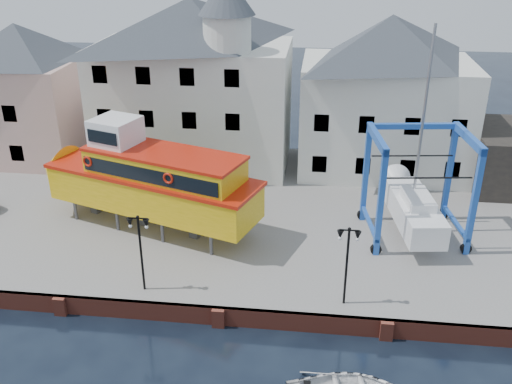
# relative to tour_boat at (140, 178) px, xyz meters

# --- Properties ---
(ground) EXTENTS (140.00, 140.00, 0.00)m
(ground) POSITION_rel_tour_boat_xyz_m (6.06, -7.92, -4.11)
(ground) COLOR black
(ground) RESTS_ON ground
(hardstanding) EXTENTS (44.00, 22.00, 1.00)m
(hardstanding) POSITION_rel_tour_boat_xyz_m (6.06, 3.08, -3.61)
(hardstanding) COLOR slate
(hardstanding) RESTS_ON ground
(quay_wall) EXTENTS (44.00, 0.47, 1.00)m
(quay_wall) POSITION_rel_tour_boat_xyz_m (6.06, -7.81, -3.61)
(quay_wall) COLOR brown
(quay_wall) RESTS_ON ground
(building_pink) EXTENTS (8.00, 7.00, 10.30)m
(building_pink) POSITION_rel_tour_boat_xyz_m (-11.94, 10.08, 2.04)
(building_pink) COLOR #C59F90
(building_pink) RESTS_ON hardstanding
(building_white_main) EXTENTS (14.00, 8.30, 14.00)m
(building_white_main) POSITION_rel_tour_boat_xyz_m (1.19, 10.48, 3.24)
(building_white_main) COLOR silver
(building_white_main) RESTS_ON hardstanding
(building_white_right) EXTENTS (12.00, 8.00, 11.20)m
(building_white_right) POSITION_rel_tour_boat_xyz_m (15.06, 11.08, 2.49)
(building_white_right) COLOR silver
(building_white_right) RESTS_ON hardstanding
(lamp_post_left) EXTENTS (1.12, 0.32, 4.20)m
(lamp_post_left) POSITION_rel_tour_boat_xyz_m (2.06, -6.72, 0.07)
(lamp_post_left) COLOR black
(lamp_post_left) RESTS_ON hardstanding
(lamp_post_right) EXTENTS (1.12, 0.32, 4.20)m
(lamp_post_right) POSITION_rel_tour_boat_xyz_m (12.06, -6.72, 0.07)
(lamp_post_right) COLOR black
(lamp_post_right) RESTS_ON hardstanding
(tour_boat) EXTENTS (15.47, 8.33, 6.59)m
(tour_boat) POSITION_rel_tour_boat_xyz_m (0.00, 0.00, 0.00)
(tour_boat) COLOR #59595E
(tour_boat) RESTS_ON hardstanding
(travel_lift) EXTENTS (6.22, 8.26, 12.18)m
(travel_lift) POSITION_rel_tour_boat_xyz_m (16.05, 1.22, -1.07)
(travel_lift) COLOR #1957A9
(travel_lift) RESTS_ON hardstanding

